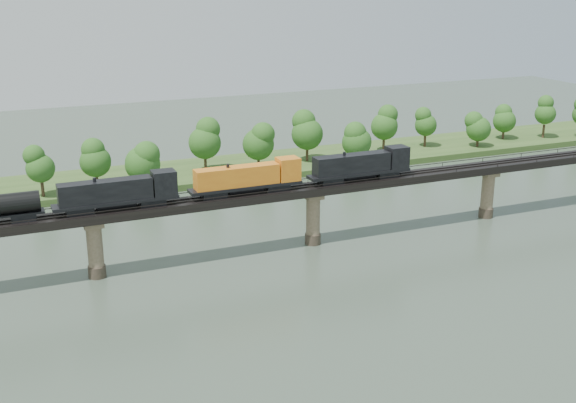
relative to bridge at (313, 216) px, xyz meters
name	(u,v)px	position (x,y,z in m)	size (l,w,h in m)	color
ground	(395,308)	(0.00, -30.00, -5.46)	(400.00, 400.00, 0.00)	#334134
far_bank	(222,170)	(0.00, 55.00, -4.66)	(300.00, 24.00, 1.60)	#304C1E
bridge	(313,216)	(0.00, 0.00, 0.00)	(236.00, 30.00, 11.50)	#473A2D
bridge_superstructure	(313,184)	(0.00, 0.00, 6.33)	(220.00, 4.90, 0.75)	black
far_treeline	(195,146)	(-8.21, 50.52, 3.37)	(289.06, 17.54, 13.60)	#382619
freight_train	(205,183)	(-20.60, 0.00, 8.78)	(83.37, 3.25, 5.74)	black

